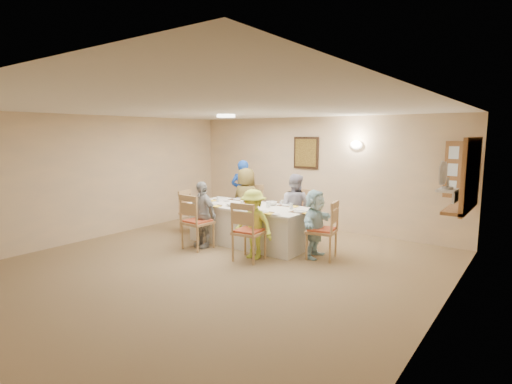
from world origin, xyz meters
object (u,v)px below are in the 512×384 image
Objects in this scene: caregiver at (243,193)px; chair_front_right at (249,231)px; chair_left_end at (192,212)px; diner_back_right at (294,208)px; desk_fan at (446,179)px; chair_front_left at (198,221)px; condiment_ketchup at (247,198)px; dining_table at (249,225)px; serving_hatch at (471,174)px; diner_right_end at (315,224)px; chair_back_left at (249,208)px; diner_back_left at (246,201)px; chair_back_right at (297,215)px; diner_front_right at (253,224)px; chair_right_end at (322,230)px.

chair_front_right is at bearing 105.49° from caregiver.
diner_back_right reaches higher than chair_left_end.
desk_fan is 4.89m from caregiver.
chair_front_left is 0.67× the size of caregiver.
dining_table is at bearing -26.48° from condiment_ketchup.
desk_fan is 0.29× the size of chair_front_left.
serving_hatch is 1.26× the size of diner_right_end.
chair_back_left is 1.22m from diner_back_right.
caregiver is at bearing -48.91° from diner_back_left.
serving_hatch reaches higher than caregiver.
diner_back_left is (0.95, 0.68, 0.24)m from chair_left_end.
diner_back_left is 0.84m from condiment_ketchup.
serving_hatch is at bearing -72.46° from diner_right_end.
chair_back_right is 1.09m from condiment_ketchup.
caregiver is at bearing 133.78° from chair_back_left.
chair_front_right is 0.72× the size of diner_back_left.
diner_front_right is at bearing -88.99° from chair_back_right.
dining_table is at bearing 173.07° from desk_fan.
chair_back_left is at bearing 63.24° from diner_right_end.
chair_front_left is at bearing -121.38° from condiment_ketchup.
diner_back_right is (-0.00, -0.12, 0.16)m from chair_back_right.
chair_back_right is 0.99× the size of chair_front_left.
diner_back_right is at bearing 90.72° from diner_front_right.
condiment_ketchup is (-1.51, 0.04, 0.30)m from diner_right_end.
diner_front_right is at bearing -96.58° from chair_front_right.
chair_front_right is (0.60, -0.80, 0.13)m from dining_table.
diner_right_end is (-2.10, 0.43, -0.96)m from desk_fan.
chair_front_right is 1.24m from chair_right_end.
chair_back_right is 1.12× the size of chair_left_end.
chair_back_right is at bearing -8.35° from chair_back_left.
dining_table is 1.72× the size of diner_back_left.
chair_right_end is (2.15, 0.80, -0.01)m from chair_front_left.
diner_back_left reaches higher than chair_front_right.
diner_right_end is at bearing 158.73° from diner_back_left.
caregiver is at bearing -29.10° from chair_left_end.
chair_back_right reaches higher than chair_right_end.
diner_front_right reaches higher than dining_table.
diner_back_left is (-2.15, 0.68, 0.20)m from chair_right_end.
chair_right_end is 2.26m from diner_back_left.
chair_back_right is 0.87× the size of diner_right_end.
chair_right_end is 0.85× the size of diner_front_right.
serving_hatch is 0.62× the size of dining_table.
diner_right_end is at bearing -43.28° from chair_back_right.
diner_back_right is (1.20, 0.00, -0.03)m from diner_back_left.
diner_back_right is 1.13× the size of diner_front_right.
chair_front_right is 1.15m from condiment_ketchup.
diner_front_right reaches higher than chair_right_end.
chair_left_end is at bearing 8.77° from diner_back_right.
chair_back_right is (-3.03, -0.12, -0.99)m from serving_hatch.
diner_back_right is at bearing -136.91° from chair_right_end.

